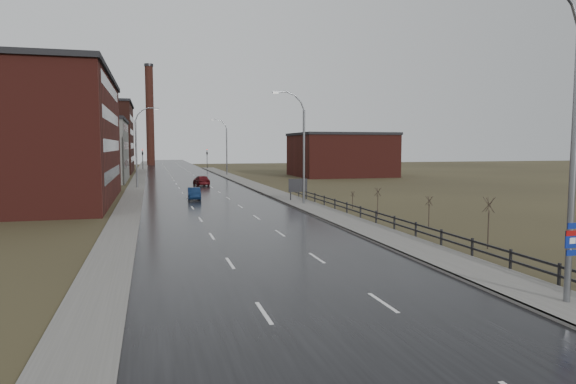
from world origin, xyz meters
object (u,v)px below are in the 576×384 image
car_near (194,194)px  car_far (201,181)px  streetlight_main (567,143)px  billboard (298,186)px

car_near → car_far: (2.67, 19.75, 0.15)m
streetlight_main → car_near: 43.45m
car_far → car_near: bearing=75.9°
streetlight_main → billboard: (0.63, 37.22, -4.38)m
car_near → car_far: 19.93m
billboard → car_far: (-7.92, 24.46, -0.88)m
streetlight_main → billboard: 37.49m
streetlight_main → car_far: (-7.29, 61.69, -5.26)m
car_near → streetlight_main: bearing=-74.1°
billboard → car_near: billboard is taller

